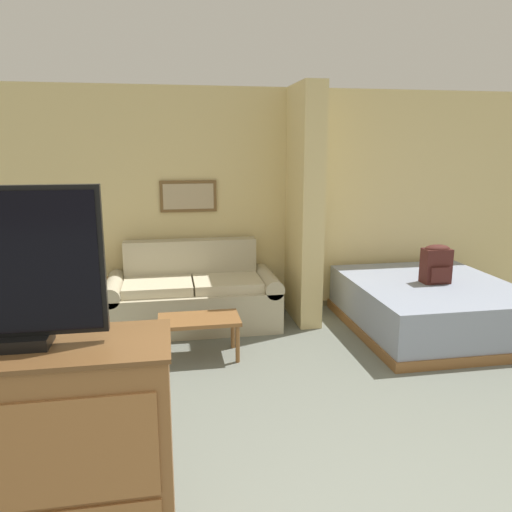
% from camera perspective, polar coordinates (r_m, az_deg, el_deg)
% --- Properties ---
extents(wall_back, '(7.42, 0.16, 2.60)m').
position_cam_1_polar(wall_back, '(5.91, -0.39, 6.08)').
color(wall_back, '#DBC484').
rests_on(wall_back, ground_plane).
extents(wall_partition_pillar, '(0.24, 0.79, 2.60)m').
position_cam_1_polar(wall_partition_pillar, '(5.58, 5.52, 5.70)').
color(wall_partition_pillar, '#DBC484').
rests_on(wall_partition_pillar, ground_plane).
extents(couch, '(1.87, 0.84, 0.91)m').
position_cam_1_polar(couch, '(5.56, -7.23, -4.62)').
color(couch, '#B7AD8E').
rests_on(couch, ground_plane).
extents(coffee_table, '(0.75, 0.42, 0.39)m').
position_cam_1_polar(coffee_table, '(4.71, -6.52, -7.61)').
color(coffee_table, brown).
rests_on(coffee_table, ground_plane).
extents(side_table, '(0.43, 0.43, 0.54)m').
position_cam_1_polar(side_table, '(5.60, -18.45, -3.79)').
color(side_table, brown).
rests_on(side_table, ground_plane).
extents(table_lamp, '(0.29, 0.29, 0.41)m').
position_cam_1_polar(table_lamp, '(5.52, -18.71, -0.14)').
color(table_lamp, tan).
rests_on(table_lamp, side_table).
extents(tv_dresser, '(1.21, 0.47, 1.15)m').
position_cam_1_polar(tv_dresser, '(2.54, -24.01, -21.61)').
color(tv_dresser, brown).
rests_on(tv_dresser, ground_plane).
extents(tv, '(0.71, 0.16, 0.66)m').
position_cam_1_polar(tv, '(2.18, -26.09, -1.44)').
color(tv, black).
rests_on(tv, tv_dresser).
extents(bed, '(1.68, 1.91, 0.53)m').
position_cam_1_polar(bed, '(5.73, 19.18, -5.32)').
color(bed, brown).
rests_on(bed, ground_plane).
extents(backpack, '(0.29, 0.20, 0.41)m').
position_cam_1_polar(backpack, '(5.60, 19.92, -0.79)').
color(backpack, '#471E19').
rests_on(backpack, bed).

